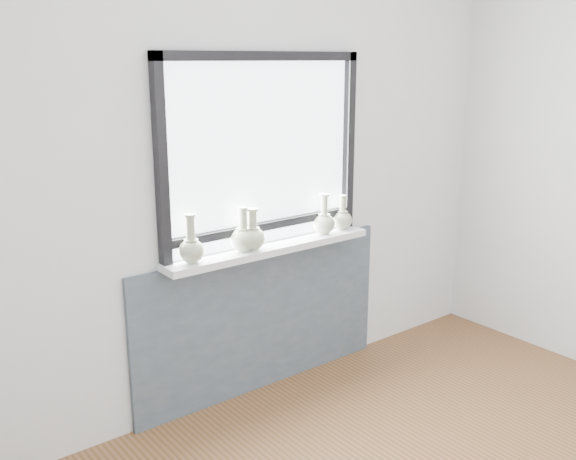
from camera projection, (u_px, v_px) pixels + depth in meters
back_wall at (259, 172)px, 3.57m from camera, size 3.60×0.02×2.60m
apron_panel at (264, 319)px, 3.77m from camera, size 1.70×0.03×0.86m
windowsill at (271, 248)px, 3.60m from camera, size 1.32×0.18×0.04m
window at (263, 147)px, 3.51m from camera, size 1.30×0.06×1.05m
vase_a at (191, 248)px, 3.26m from camera, size 0.13×0.13×0.26m
vase_b at (243, 237)px, 3.46m from camera, size 0.14×0.14×0.25m
vase_c at (253, 236)px, 3.49m from camera, size 0.14×0.14×0.23m
vase_d at (324, 222)px, 3.81m from camera, size 0.13×0.13×0.24m
vase_e at (342, 219)px, 3.91m from camera, size 0.12×0.12×0.21m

